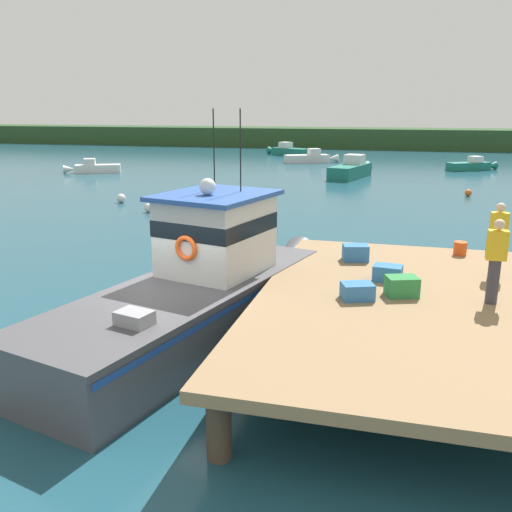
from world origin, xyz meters
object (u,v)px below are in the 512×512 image
object	(u,v)px
bait_bucket	(460,248)
deckhand_further_back	(498,238)
crate_stack_mid_dock	(388,273)
moored_boat_outer_mooring	(288,151)
crate_stack_near_edge	(355,253)
crate_single_far	(402,286)
deckhand_by_the_boat	(495,260)
moored_boat_off_the_point	(94,168)
crate_single_by_cleat	(357,291)
mooring_buoy_spare_mooring	(256,231)
mooring_buoy_inshore	(149,208)
mooring_buoy_channel_marker	(121,198)
moored_boat_far_left	(472,165)
moored_boat_near_channel	(310,158)
moored_boat_mid_harbor	(352,170)
main_fishing_boat	(201,287)
mooring_buoy_outer	(468,193)

from	to	relation	value
bait_bucket	deckhand_further_back	size ratio (longest dim) A/B	0.21
crate_stack_mid_dock	moored_boat_outer_mooring	distance (m)	47.63
crate_stack_near_edge	deckhand_further_back	world-z (taller)	deckhand_further_back
crate_single_far	deckhand_by_the_boat	world-z (taller)	deckhand_by_the_boat
crate_stack_near_edge	moored_boat_off_the_point	bearing A→B (deg)	131.55
crate_stack_mid_dock	crate_single_by_cleat	distance (m)	1.47
moored_boat_off_the_point	mooring_buoy_spare_mooring	xyz separation A→B (m)	(17.72, -17.88, -0.20)
deckhand_by_the_boat	mooring_buoy_inshore	world-z (taller)	deckhand_by_the_boat
crate_single_by_cleat	moored_boat_outer_mooring	world-z (taller)	crate_single_by_cleat
deckhand_further_back	mooring_buoy_channel_marker	world-z (taller)	deckhand_further_back
crate_single_far	crate_single_by_cleat	bearing A→B (deg)	-152.72
crate_stack_near_edge	moored_boat_far_left	world-z (taller)	crate_stack_near_edge
crate_single_by_cleat	moored_boat_near_channel	bearing A→B (deg)	100.68
deckhand_by_the_boat	moored_boat_outer_mooring	xyz separation A→B (m)	(-13.68, 47.10, -1.58)
moored_boat_near_channel	moored_boat_mid_harbor	xyz separation A→B (m)	(4.71, -10.09, 0.11)
bait_bucket	mooring_buoy_inshore	xyz separation A→B (m)	(-13.16, 9.39, -1.15)
moored_boat_far_left	moored_boat_mid_harbor	size ratio (longest dim) A/B	0.66
crate_stack_mid_dock	crate_stack_near_edge	distance (m)	1.68
deckhand_further_back	mooring_buoy_inshore	distance (m)	17.72
main_fishing_boat	moored_boat_near_channel	size ratio (longest dim) A/B	2.03
crate_single_far	deckhand_further_back	world-z (taller)	deckhand_further_back
crate_single_by_cleat	moored_boat_outer_mooring	bearing A→B (deg)	103.25
mooring_buoy_inshore	deckhand_further_back	bearing A→B (deg)	-38.86
crate_stack_mid_dock	crate_stack_near_edge	world-z (taller)	crate_stack_near_edge
crate_stack_near_edge	bait_bucket	world-z (taller)	crate_stack_near_edge
mooring_buoy_spare_mooring	mooring_buoy_channel_marker	distance (m)	10.56
crate_stack_mid_dock	moored_boat_outer_mooring	xyz separation A→B (m)	(-11.72, 46.16, -0.90)
deckhand_further_back	moored_boat_mid_harbor	xyz separation A→B (m)	(-5.67, 27.66, -1.51)
crate_stack_mid_dock	mooring_buoy_channel_marker	xyz separation A→B (m)	(-14.09, 14.27, -1.14)
crate_stack_near_edge	moored_boat_mid_harbor	distance (m)	27.34
moored_boat_outer_mooring	moored_boat_far_left	bearing A→B (deg)	-31.12
main_fishing_boat	crate_stack_near_edge	bearing A→B (deg)	37.42
crate_single_far	moored_boat_off_the_point	distance (m)	35.93
crate_single_by_cleat	mooring_buoy_outer	bearing A→B (deg)	79.16
moored_boat_off_the_point	mooring_buoy_channel_marker	xyz separation A→B (m)	(8.85, -12.16, -0.14)
bait_bucket	moored_boat_far_left	distance (m)	33.32
moored_boat_far_left	mooring_buoy_channel_marker	world-z (taller)	moored_boat_far_left
crate_single_far	mooring_buoy_outer	world-z (taller)	crate_single_far
bait_bucket	moored_boat_far_left	world-z (taller)	bait_bucket
main_fishing_boat	crate_stack_near_edge	size ratio (longest dim) A/B	16.57
moored_boat_near_channel	moored_boat_far_left	distance (m)	13.90
moored_boat_far_left	main_fishing_boat	bearing A→B (deg)	-104.38
moored_boat_outer_mooring	mooring_buoy_outer	bearing A→B (deg)	-57.97
crate_single_far	mooring_buoy_outer	size ratio (longest dim) A/B	1.57
crate_stack_mid_dock	crate_stack_near_edge	bearing A→B (deg)	119.06
moored_boat_far_left	crate_single_far	bearing A→B (deg)	-98.01
bait_bucket	moored_boat_mid_harbor	distance (m)	26.49
crate_single_by_cleat	mooring_buoy_spare_mooring	xyz separation A→B (m)	(-4.69, 9.93, -1.19)
deckhand_further_back	mooring_buoy_spare_mooring	bearing A→B (deg)	134.83
moored_boat_near_channel	mooring_buoy_inshore	bearing A→B (deg)	-97.15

